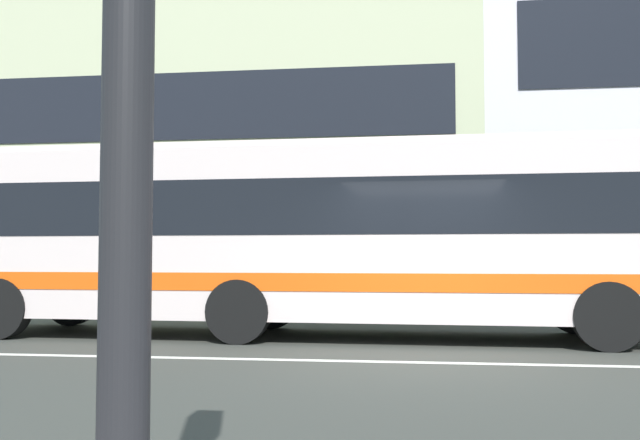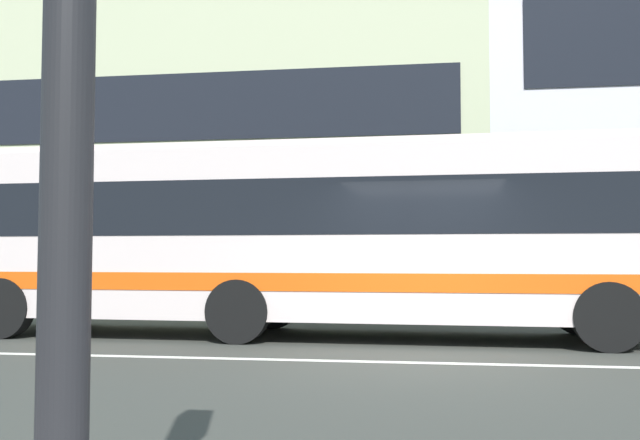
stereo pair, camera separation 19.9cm
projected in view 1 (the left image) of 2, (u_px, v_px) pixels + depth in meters
ground_plane at (424, 363)px, 8.94m from camera, size 160.00×160.00×0.00m
lane_centre_line at (424, 362)px, 8.94m from camera, size 60.00×0.16×0.01m
hedge_row_far at (583, 299)px, 15.22m from camera, size 14.59×1.10×0.83m
apartment_block_left at (191, 157)px, 24.89m from camera, size 19.54×9.36×9.78m
transit_bus at (298, 232)px, 11.96m from camera, size 11.60×2.88×3.20m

